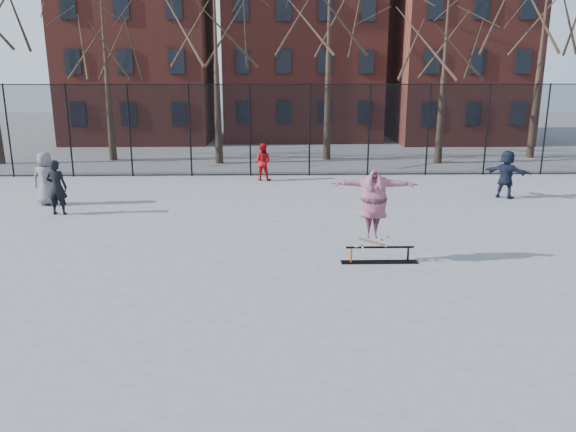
{
  "coord_description": "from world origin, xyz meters",
  "views": [
    {
      "loc": [
        -0.32,
        -11.55,
        4.64
      ],
      "look_at": [
        -0.01,
        1.5,
        1.18
      ],
      "focal_mm": 35.0,
      "sensor_mm": 36.0,
      "label": 1
    }
  ],
  "objects_px": {
    "bystander_navy": "(506,174)",
    "bystander_grey": "(46,179)",
    "bystander_red": "(263,162)",
    "skateboard": "(372,244)",
    "skater": "(373,209)",
    "skate_rail": "(380,256)",
    "bystander_black": "(57,187)"
  },
  "relations": [
    {
      "from": "bystander_grey",
      "to": "bystander_red",
      "type": "bearing_deg",
      "value": -150.6
    },
    {
      "from": "skater",
      "to": "bystander_red",
      "type": "relative_size",
      "value": 1.31
    },
    {
      "from": "skateboard",
      "to": "bystander_red",
      "type": "xyz_separation_m",
      "value": [
        -2.88,
        10.54,
        0.33
      ]
    },
    {
      "from": "bystander_grey",
      "to": "bystander_red",
      "type": "height_order",
      "value": "bystander_grey"
    },
    {
      "from": "skateboard",
      "to": "bystander_navy",
      "type": "bearing_deg",
      "value": 48.87
    },
    {
      "from": "skate_rail",
      "to": "skateboard",
      "type": "height_order",
      "value": "skateboard"
    },
    {
      "from": "bystander_grey",
      "to": "bystander_black",
      "type": "relative_size",
      "value": 1.04
    },
    {
      "from": "skate_rail",
      "to": "bystander_grey",
      "type": "xyz_separation_m",
      "value": [
        -10.48,
        6.25,
        0.77
      ]
    },
    {
      "from": "bystander_black",
      "to": "bystander_red",
      "type": "bearing_deg",
      "value": -136.32
    },
    {
      "from": "bystander_red",
      "to": "bystander_grey",
      "type": "bearing_deg",
      "value": 44.26
    },
    {
      "from": "skateboard",
      "to": "bystander_red",
      "type": "distance_m",
      "value": 10.93
    },
    {
      "from": "skateboard",
      "to": "bystander_navy",
      "type": "distance_m",
      "value": 9.27
    },
    {
      "from": "skateboard",
      "to": "bystander_black",
      "type": "bearing_deg",
      "value": 152.42
    },
    {
      "from": "bystander_grey",
      "to": "skate_rail",
      "type": "bearing_deg",
      "value": 148.48
    },
    {
      "from": "skate_rail",
      "to": "skateboard",
      "type": "xyz_separation_m",
      "value": [
        -0.2,
        0.0,
        0.3
      ]
    },
    {
      "from": "skate_rail",
      "to": "bystander_navy",
      "type": "bearing_deg",
      "value": 49.82
    },
    {
      "from": "skater",
      "to": "bystander_grey",
      "type": "height_order",
      "value": "skater"
    },
    {
      "from": "bystander_navy",
      "to": "skate_rail",
      "type": "bearing_deg",
      "value": 86.53
    },
    {
      "from": "skater",
      "to": "bystander_red",
      "type": "bearing_deg",
      "value": 109.86
    },
    {
      "from": "bystander_red",
      "to": "bystander_navy",
      "type": "distance_m",
      "value": 9.66
    },
    {
      "from": "skateboard",
      "to": "bystander_black",
      "type": "relative_size",
      "value": 0.43
    },
    {
      "from": "bystander_black",
      "to": "bystander_red",
      "type": "height_order",
      "value": "bystander_black"
    },
    {
      "from": "bystander_navy",
      "to": "bystander_grey",
      "type": "bearing_deg",
      "value": 39.23
    },
    {
      "from": "bystander_navy",
      "to": "bystander_red",
      "type": "bearing_deg",
      "value": 15.05
    },
    {
      "from": "bystander_black",
      "to": "bystander_navy",
      "type": "distance_m",
      "value": 15.65
    },
    {
      "from": "bystander_black",
      "to": "skate_rail",
      "type": "bearing_deg",
      "value": 155.91
    },
    {
      "from": "skateboard",
      "to": "bystander_black",
      "type": "distance_m",
      "value": 10.64
    },
    {
      "from": "skateboard",
      "to": "skater",
      "type": "xyz_separation_m",
      "value": [
        0.0,
        0.0,
        0.89
      ]
    },
    {
      "from": "bystander_red",
      "to": "skateboard",
      "type": "bearing_deg",
      "value": 119.48
    },
    {
      "from": "bystander_grey",
      "to": "bystander_red",
      "type": "xyz_separation_m",
      "value": [
        7.39,
        4.28,
        -0.14
      ]
    },
    {
      "from": "skate_rail",
      "to": "bystander_grey",
      "type": "height_order",
      "value": "bystander_grey"
    },
    {
      "from": "skate_rail",
      "to": "skater",
      "type": "relative_size",
      "value": 0.91
    }
  ]
}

